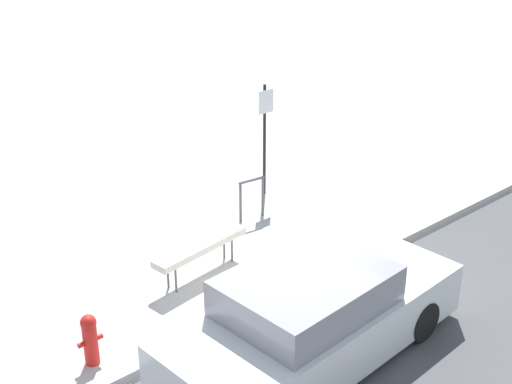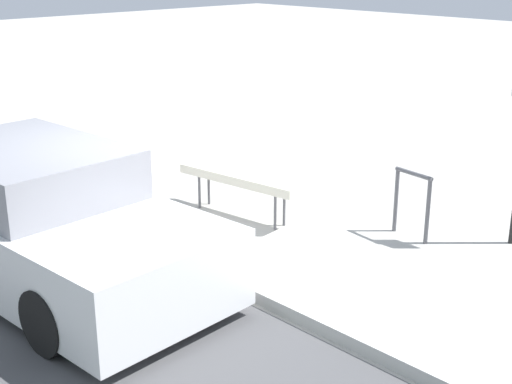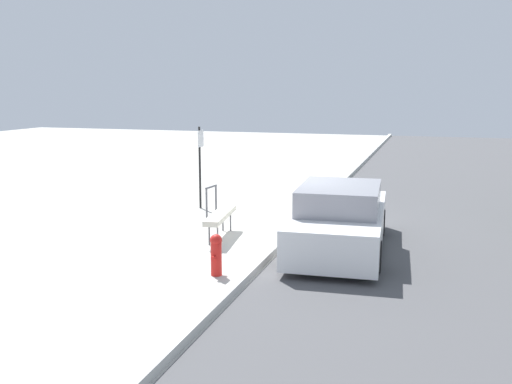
{
  "view_description": "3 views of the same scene",
  "coord_description": "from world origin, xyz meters",
  "px_view_note": "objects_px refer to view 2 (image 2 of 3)",
  "views": [
    {
      "loc": [
        -6.41,
        -6.79,
        6.19
      ],
      "look_at": [
        1.06,
        1.89,
        0.86
      ],
      "focal_mm": 50.0,
      "sensor_mm": 36.0,
      "label": 1
    },
    {
      "loc": [
        5.92,
        -4.42,
        3.27
      ],
      "look_at": [
        0.24,
        1.01,
        0.62
      ],
      "focal_mm": 50.0,
      "sensor_mm": 36.0,
      "label": 2
    },
    {
      "loc": [
        -12.24,
        -3.08,
        3.33
      ],
      "look_at": [
        -0.7,
        0.54,
        1.14
      ],
      "focal_mm": 40.0,
      "sensor_mm": 36.0,
      "label": 3
    }
  ],
  "objects_px": {
    "bench": "(240,179)",
    "parked_car_near": "(37,218)",
    "bike_rack": "(412,198)",
    "fire_hydrant": "(79,161)"
  },
  "relations": [
    {
      "from": "fire_hydrant",
      "to": "parked_car_near",
      "type": "distance_m",
      "value": 2.99
    },
    {
      "from": "bench",
      "to": "parked_car_near",
      "type": "height_order",
      "value": "parked_car_near"
    },
    {
      "from": "bench",
      "to": "parked_car_near",
      "type": "xyz_separation_m",
      "value": [
        -0.15,
        -2.73,
        0.13
      ]
    },
    {
      "from": "bench",
      "to": "fire_hydrant",
      "type": "bearing_deg",
      "value": -168.03
    },
    {
      "from": "bench",
      "to": "bike_rack",
      "type": "distance_m",
      "value": 2.18
    },
    {
      "from": "fire_hydrant",
      "to": "bench",
      "type": "bearing_deg",
      "value": 19.34
    },
    {
      "from": "parked_car_near",
      "to": "bench",
      "type": "bearing_deg",
      "value": 83.24
    },
    {
      "from": "fire_hydrant",
      "to": "parked_car_near",
      "type": "bearing_deg",
      "value": -38.39
    },
    {
      "from": "bike_rack",
      "to": "fire_hydrant",
      "type": "relative_size",
      "value": 1.08
    },
    {
      "from": "bench",
      "to": "parked_car_near",
      "type": "relative_size",
      "value": 0.4
    }
  ]
}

